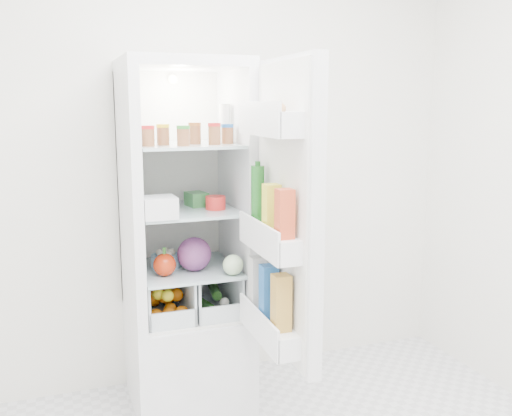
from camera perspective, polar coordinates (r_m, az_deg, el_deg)
name	(u,v)px	position (r m, az deg, el deg)	size (l,w,h in m)	color
room_walls	(331,100)	(1.82, 7.48, 10.68)	(3.02, 3.02, 2.61)	white
refrigerator	(184,279)	(3.07, -7.17, -7.09)	(0.60, 0.60, 1.80)	silver
shelf_low	(187,269)	(2.99, -6.93, -6.05)	(0.49, 0.53, 0.01)	silver
shelf_mid	(186,210)	(2.92, -7.06, -0.20)	(0.49, 0.53, 0.01)	silver
shelf_top	(184,145)	(2.88, -7.21, 6.27)	(0.49, 0.53, 0.01)	silver
crisper_left	(164,295)	(3.01, -9.18, -8.62)	(0.23, 0.46, 0.22)	silver
crisper_right	(210,290)	(3.06, -4.62, -8.20)	(0.23, 0.46, 0.22)	silver
condiment_jars	(189,136)	(2.77, -6.71, 7.16)	(0.46, 0.16, 0.08)	#B21919
squeeze_bottle	(225,123)	(2.93, -3.15, 8.45)	(0.06, 0.06, 0.19)	white
tub_white	(159,207)	(2.69, -9.69, 0.08)	(0.16, 0.16, 0.10)	white
tin_red	(216,203)	(2.88, -4.06, 0.53)	(0.10, 0.10, 0.07)	red
foil_tray	(149,202)	(3.03, -10.65, 0.55)	(0.14, 0.10, 0.03)	silver
tub_green	(196,199)	(2.98, -5.98, 0.89)	(0.09, 0.13, 0.07)	#3B8342
red_cabbage	(194,254)	(2.91, -6.19, -4.60)	(0.17, 0.17, 0.17)	#57205E
bell_pepper	(165,265)	(2.85, -9.12, -5.62)	(0.11, 0.11, 0.11)	red
mushroom_bowl	(166,261)	(2.99, -9.03, -5.29)	(0.15, 0.15, 0.07)	#8DB8D3
salad_bag	(233,265)	(2.83, -2.32, -5.71)	(0.10, 0.10, 0.10)	beige
citrus_pile	(166,302)	(3.00, -9.04, -9.28)	(0.20, 0.31, 0.16)	#E05F0B
veg_pile	(211,299)	(3.07, -4.51, -9.03)	(0.16, 0.30, 0.10)	#224C19
fridge_door	(282,219)	(2.46, 2.66, -1.09)	(0.18, 0.60, 1.30)	silver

